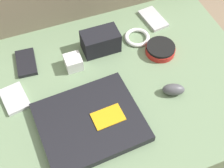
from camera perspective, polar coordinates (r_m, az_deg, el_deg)
ground_plane at (r=1.10m, az=-0.00°, el=-4.34°), size 8.00×8.00×0.00m
couch_seat at (r=1.04m, az=-0.00°, el=-2.60°), size 0.95×0.68×0.12m
laptop at (r=0.91m, az=-3.98°, el=-6.97°), size 0.31×0.27×0.03m
computer_mouse at (r=0.99m, az=11.18°, el=-1.00°), size 0.08×0.06×0.04m
speaker_puck at (r=1.09m, az=8.85°, el=6.30°), size 0.10×0.10×0.03m
phone_silver at (r=1.09m, az=-15.42°, el=3.78°), size 0.07×0.12×0.01m
phone_black at (r=1.01m, az=-17.38°, el=-2.54°), size 0.09×0.11×0.01m
phone_small at (r=1.21m, az=7.53°, el=11.76°), size 0.08×0.13×0.01m
camera_pouch at (r=1.07m, az=-2.11°, el=7.79°), size 0.13×0.08×0.08m
charger_brick at (r=1.04m, az=-7.08°, el=3.96°), size 0.05×0.06×0.04m
cable_coil at (r=1.13m, az=4.61°, el=8.50°), size 0.09×0.09×0.01m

